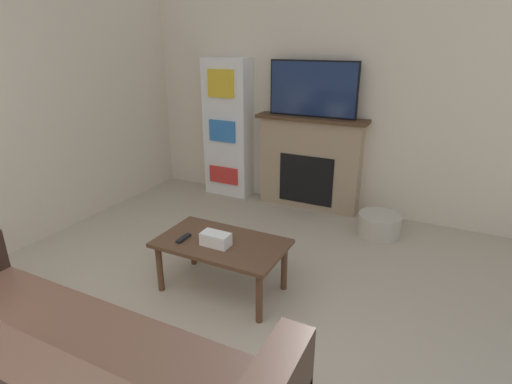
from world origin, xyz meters
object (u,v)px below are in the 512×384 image
object	(u,v)px
coffee_table	(221,248)
bookshelf	(228,129)
tv	(313,89)
fireplace	(310,163)
storage_basket	(379,225)

from	to	relation	value
coffee_table	bookshelf	bearing A→B (deg)	118.54
tv	coffee_table	world-z (taller)	tv
fireplace	coffee_table	world-z (taller)	fireplace
fireplace	storage_basket	distance (m)	1.09
bookshelf	storage_basket	distance (m)	2.16
storage_basket	coffee_table	bearing A→B (deg)	-121.37
fireplace	storage_basket	bearing A→B (deg)	-24.08
bookshelf	coffee_table	bearing A→B (deg)	-61.46
fireplace	coffee_table	bearing A→B (deg)	-90.85
tv	bookshelf	world-z (taller)	bookshelf
tv	coffee_table	xyz separation A→B (m)	(-0.03, -1.93, -1.01)
fireplace	tv	xyz separation A→B (m)	(-0.00, -0.02, 0.84)
tv	storage_basket	xyz separation A→B (m)	(0.91, -0.39, -1.27)
storage_basket	tv	bearing A→B (deg)	156.96
fireplace	bookshelf	distance (m)	1.12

